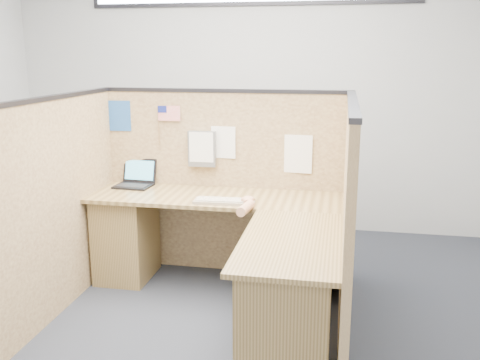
% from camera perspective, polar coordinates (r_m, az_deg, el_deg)
% --- Properties ---
extents(floor, '(5.00, 5.00, 0.00)m').
position_cam_1_polar(floor, '(3.80, -5.01, -15.06)').
color(floor, '#1E232B').
rests_on(floor, ground).
extents(wall_back, '(5.00, 0.00, 5.00)m').
position_cam_1_polar(wall_back, '(5.55, 1.09, 9.20)').
color(wall_back, '#AFB2B4').
rests_on(wall_back, floor).
extents(cubicle_partitions, '(2.06, 1.83, 1.53)m').
position_cam_1_polar(cubicle_partitions, '(3.90, -3.53, -2.11)').
color(cubicle_partitions, brown).
rests_on(cubicle_partitions, floor).
extents(l_desk, '(1.95, 1.75, 0.73)m').
position_cam_1_polar(l_desk, '(3.85, -1.30, -8.21)').
color(l_desk, brown).
rests_on(l_desk, floor).
extents(laptop, '(0.31, 0.30, 0.21)m').
position_cam_1_polar(laptop, '(4.53, -11.07, 0.07)').
color(laptop, black).
rests_on(laptop, l_desk).
extents(keyboard, '(0.45, 0.17, 0.03)m').
position_cam_1_polar(keyboard, '(3.94, -1.72, -2.27)').
color(keyboard, gray).
rests_on(keyboard, l_desk).
extents(mouse, '(0.10, 0.06, 0.04)m').
position_cam_1_polar(mouse, '(3.89, 0.90, -2.39)').
color(mouse, silver).
rests_on(mouse, l_desk).
extents(hand_forearm, '(0.10, 0.36, 0.08)m').
position_cam_1_polar(hand_forearm, '(3.76, 0.71, -2.72)').
color(hand_forearm, tan).
rests_on(hand_forearm, l_desk).
extents(blue_poster, '(0.19, 0.01, 0.25)m').
position_cam_1_polar(blue_poster, '(4.59, -12.70, 6.69)').
color(blue_poster, '#22529C').
rests_on(blue_poster, cubicle_partitions).
extents(american_flag, '(0.19, 0.01, 0.33)m').
position_cam_1_polar(american_flag, '(4.42, -7.83, 6.93)').
color(american_flag, olive).
rests_on(american_flag, cubicle_partitions).
extents(file_holder, '(0.23, 0.05, 0.29)m').
position_cam_1_polar(file_holder, '(4.36, -4.08, 3.35)').
color(file_holder, slate).
rests_on(file_holder, cubicle_partitions).
extents(paper_left, '(0.20, 0.02, 0.26)m').
position_cam_1_polar(paper_left, '(4.34, -1.80, 4.04)').
color(paper_left, white).
rests_on(paper_left, cubicle_partitions).
extents(paper_right, '(0.24, 0.02, 0.30)m').
position_cam_1_polar(paper_right, '(4.26, 6.10, 2.77)').
color(paper_right, white).
rests_on(paper_right, cubicle_partitions).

